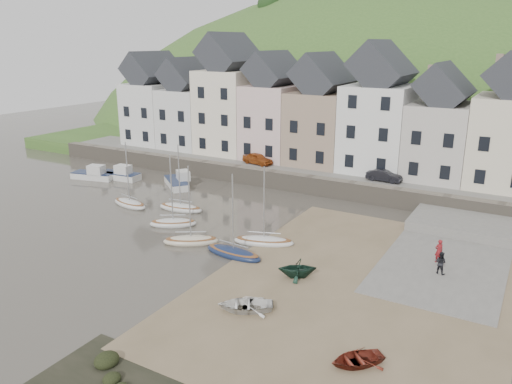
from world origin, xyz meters
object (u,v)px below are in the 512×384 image
Objects in this scene: rowboat_red at (357,359)px; car_right at (384,176)px; sailboat_0 at (130,203)px; rowboat_green at (297,268)px; rowboat_white at (245,305)px; person_dark at (441,263)px; car_left at (258,159)px; person_red at (439,251)px.

car_right reaches higher than rowboat_red.
rowboat_green is at bearing -15.60° from sailboat_0.
rowboat_white is 2.07× the size of person_dark.
rowboat_green is at bearing -133.20° from car_left.
sailboat_0 reaches higher than rowboat_white.
person_dark is at bearing -149.66° from car_right.
person_dark is at bearing 62.85° from person_red.
rowboat_white is 1.91× the size of person_red.
person_red is (27.51, 1.29, 0.69)m from sailboat_0.
rowboat_white is at bearing -39.98° from rowboat_green.
rowboat_green is at bearing 45.42° from person_dark.
rowboat_red is at bearing -131.26° from car_left.
rowboat_white is at bearing 62.63° from person_dark.
person_red is 1.08× the size of person_dark.
person_dark is (8.72, 10.34, 0.50)m from rowboat_white.
rowboat_white is at bearing 14.39° from person_red.
person_dark reaches higher than rowboat_red.
car_left is at bearing -21.22° from person_dark.
rowboat_white is 5.32m from rowboat_green.
rowboat_white is 29.20m from car_left.
rowboat_white is (19.23, -10.84, 0.12)m from sailboat_0.
sailboat_0 is at bearing -149.90° from rowboat_white.
rowboat_green is 25.15m from car_left.
person_red is at bearing 2.69° from sailboat_0.
rowboat_red is 28.14m from car_right.
person_red is at bearing 115.20° from rowboat_white.
rowboat_green is 1.49× the size of person_red.
rowboat_red is at bearing 95.51° from person_dark.
person_dark is at bearing 91.07° from rowboat_green.
car_right is at bearing 146.87° from rowboat_red.
person_red reaches higher than person_dark.
car_left reaches higher than car_right.
person_red is (1.08, 13.77, 0.62)m from rowboat_red.
rowboat_green is 20.41m from car_right.
car_right is (14.34, 0.00, -0.06)m from car_left.
car_left reaches higher than rowboat_red.
rowboat_red is at bearing 44.22° from person_red.
person_dark is (7.95, 5.09, 0.18)m from rowboat_green.
rowboat_white is 1.20× the size of rowboat_red.
rowboat_green is at bearing -177.20° from car_right.
sailboat_0 is at bearing 11.76° from person_dark.
rowboat_white is at bearing -149.96° from rowboat_red.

